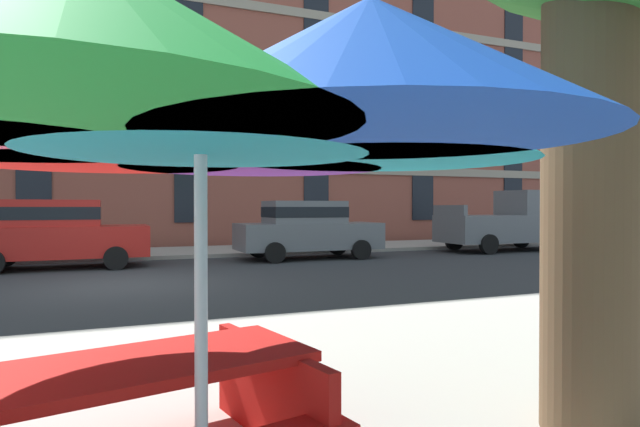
# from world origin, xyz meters

# --- Properties ---
(ground_plane) EXTENTS (120.00, 120.00, 0.00)m
(ground_plane) POSITION_xyz_m (0.00, 0.00, 0.00)
(ground_plane) COLOR #2D3033
(sidewalk_far) EXTENTS (56.00, 3.60, 0.12)m
(sidewalk_far) POSITION_xyz_m (0.00, 6.80, 0.06)
(sidewalk_far) COLOR #9E998E
(sidewalk_far) RESTS_ON ground
(apartment_building) EXTENTS (41.81, 12.08, 16.00)m
(apartment_building) POSITION_xyz_m (0.00, 14.99, 8.00)
(apartment_building) COLOR #934C3D
(apartment_building) RESTS_ON ground
(sedan_red) EXTENTS (4.40, 1.98, 1.78)m
(sedan_red) POSITION_xyz_m (-1.48, 3.70, 0.95)
(sedan_red) COLOR #B21E19
(sedan_red) RESTS_ON ground
(sedan_gray) EXTENTS (4.40, 1.98, 1.78)m
(sedan_gray) POSITION_xyz_m (5.45, 3.70, 0.95)
(sedan_gray) COLOR slate
(sedan_gray) RESTS_ON ground
(pickup_gray) EXTENTS (5.10, 2.12, 2.20)m
(pickup_gray) POSITION_xyz_m (13.44, 3.70, 1.03)
(pickup_gray) COLOR slate
(pickup_gray) RESTS_ON ground
(sedan_blue) EXTENTS (4.40, 1.98, 1.78)m
(sedan_blue) POSITION_xyz_m (20.10, 3.70, 0.95)
(sedan_blue) COLOR navy
(sedan_blue) RESTS_ON ground
(patio_umbrella) EXTENTS (3.40, 3.16, 2.41)m
(patio_umbrella) POSITION_xyz_m (0.17, -9.00, 2.09)
(patio_umbrella) COLOR silver
(patio_umbrella) RESTS_ON ground
(picnic_table) EXTENTS (2.08, 1.87, 0.77)m
(picnic_table) POSITION_xyz_m (-0.05, -8.41, 0.49)
(picnic_table) COLOR red
(picnic_table) RESTS_ON ground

